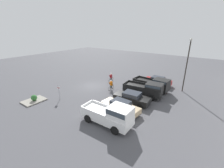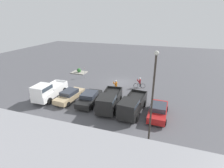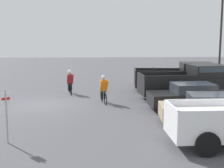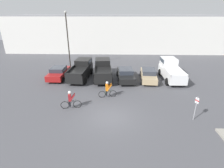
{
  "view_description": "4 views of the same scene",
  "coord_description": "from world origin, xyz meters",
  "px_view_note": "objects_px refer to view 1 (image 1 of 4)",
  "views": [
    {
      "loc": [
        17.48,
        16.52,
        9.18
      ],
      "look_at": [
        0.06,
        3.99,
        1.2
      ],
      "focal_mm": 24.0,
      "sensor_mm": 36.0,
      "label": 1
    },
    {
      "loc": [
        -7.38,
        25.97,
        10.31
      ],
      "look_at": [
        0.06,
        3.99,
        1.2
      ],
      "focal_mm": 28.0,
      "sensor_mm": 36.0,
      "label": 2
    },
    {
      "loc": [
        17.88,
        3.13,
        3.98
      ],
      "look_at": [
        0.06,
        3.99,
        1.2
      ],
      "focal_mm": 50.0,
      "sensor_mm": 36.0,
      "label": 3
    },
    {
      "loc": [
        0.53,
        -11.93,
        7.83
      ],
      "look_at": [
        0.06,
        3.99,
        1.2
      ],
      "focal_mm": 28.0,
      "sensor_mm": 36.0,
      "label": 4
    }
  ],
  "objects_px": {
    "pickup_truck_0": "(153,84)",
    "lamppost": "(187,62)",
    "shrub": "(34,98)",
    "sedan_2": "(120,106)",
    "sedan_1": "(132,97)",
    "cyclist_0": "(111,85)",
    "pickup_truck_2": "(111,115)",
    "cyclist_1": "(111,77)",
    "pickup_truck_1": "(146,89)",
    "fire_lane_sign": "(59,91)",
    "sedan_0": "(158,81)"
  },
  "relations": [
    {
      "from": "pickup_truck_0",
      "to": "pickup_truck_2",
      "type": "height_order",
      "value": "pickup_truck_2"
    },
    {
      "from": "cyclist_0",
      "to": "cyclist_1",
      "type": "xyz_separation_m",
      "value": [
        -3.05,
        -2.24,
        0.01
      ]
    },
    {
      "from": "sedan_1",
      "to": "shrub",
      "type": "relative_size",
      "value": 6.25
    },
    {
      "from": "sedan_1",
      "to": "pickup_truck_2",
      "type": "relative_size",
      "value": 0.88
    },
    {
      "from": "sedan_0",
      "to": "pickup_truck_1",
      "type": "bearing_deg",
      "value": 2.19
    },
    {
      "from": "pickup_truck_0",
      "to": "fire_lane_sign",
      "type": "xyz_separation_m",
      "value": [
        10.51,
        -9.24,
        0.14
      ]
    },
    {
      "from": "shrub",
      "to": "sedan_0",
      "type": "bearing_deg",
      "value": 144.73
    },
    {
      "from": "cyclist_0",
      "to": "shrub",
      "type": "relative_size",
      "value": 2.28
    },
    {
      "from": "sedan_1",
      "to": "sedan_2",
      "type": "xyz_separation_m",
      "value": [
        2.8,
        0.03,
        -0.03
      ]
    },
    {
      "from": "sedan_2",
      "to": "shrub",
      "type": "distance_m",
      "value": 11.66
    },
    {
      "from": "cyclist_0",
      "to": "cyclist_1",
      "type": "bearing_deg",
      "value": -143.69
    },
    {
      "from": "sedan_0",
      "to": "cyclist_0",
      "type": "relative_size",
      "value": 2.54
    },
    {
      "from": "cyclist_0",
      "to": "fire_lane_sign",
      "type": "bearing_deg",
      "value": -28.24
    },
    {
      "from": "sedan_1",
      "to": "pickup_truck_2",
      "type": "bearing_deg",
      "value": 7.09
    },
    {
      "from": "sedan_1",
      "to": "cyclist_1",
      "type": "bearing_deg",
      "value": -125.6
    },
    {
      "from": "shrub",
      "to": "pickup_truck_1",
      "type": "bearing_deg",
      "value": 131.89
    },
    {
      "from": "pickup_truck_1",
      "to": "pickup_truck_2",
      "type": "height_order",
      "value": "pickup_truck_2"
    },
    {
      "from": "pickup_truck_2",
      "to": "cyclist_1",
      "type": "relative_size",
      "value": 3.1
    },
    {
      "from": "sedan_1",
      "to": "cyclist_0",
      "type": "distance_m",
      "value": 5.18
    },
    {
      "from": "pickup_truck_1",
      "to": "sedan_1",
      "type": "bearing_deg",
      "value": -12.59
    },
    {
      "from": "pickup_truck_0",
      "to": "cyclist_1",
      "type": "distance_m",
      "value": 7.79
    },
    {
      "from": "sedan_2",
      "to": "lamppost",
      "type": "relative_size",
      "value": 0.61
    },
    {
      "from": "pickup_truck_0",
      "to": "lamppost",
      "type": "relative_size",
      "value": 0.72
    },
    {
      "from": "pickup_truck_0",
      "to": "cyclist_1",
      "type": "bearing_deg",
      "value": -86.05
    },
    {
      "from": "sedan_1",
      "to": "cyclist_1",
      "type": "relative_size",
      "value": 2.74
    },
    {
      "from": "cyclist_1",
      "to": "pickup_truck_2",
      "type": "bearing_deg",
      "value": 36.02
    },
    {
      "from": "cyclist_0",
      "to": "sedan_2",
      "type": "bearing_deg",
      "value": 45.2
    },
    {
      "from": "lamppost",
      "to": "shrub",
      "type": "bearing_deg",
      "value": -44.9
    },
    {
      "from": "cyclist_1",
      "to": "shrub",
      "type": "height_order",
      "value": "cyclist_1"
    },
    {
      "from": "sedan_1",
      "to": "shrub",
      "type": "xyz_separation_m",
      "value": [
        7.33,
        -10.71,
        -0.19
      ]
    },
    {
      "from": "pickup_truck_1",
      "to": "lamppost",
      "type": "bearing_deg",
      "value": 142.68
    },
    {
      "from": "pickup_truck_1",
      "to": "sedan_0",
      "type": "bearing_deg",
      "value": -177.81
    },
    {
      "from": "pickup_truck_0",
      "to": "lamppost",
      "type": "height_order",
      "value": "lamppost"
    },
    {
      "from": "sedan_0",
      "to": "pickup_truck_2",
      "type": "bearing_deg",
      "value": 1.12
    },
    {
      "from": "pickup_truck_1",
      "to": "sedan_2",
      "type": "relative_size",
      "value": 1.17
    },
    {
      "from": "lamppost",
      "to": "shrub",
      "type": "height_order",
      "value": "lamppost"
    },
    {
      "from": "cyclist_0",
      "to": "lamppost",
      "type": "height_order",
      "value": "lamppost"
    },
    {
      "from": "pickup_truck_1",
      "to": "fire_lane_sign",
      "type": "relative_size",
      "value": 2.78
    },
    {
      "from": "pickup_truck_2",
      "to": "lamppost",
      "type": "xyz_separation_m",
      "value": [
        -13.58,
        3.87,
        3.36
      ]
    },
    {
      "from": "cyclist_1",
      "to": "sedan_0",
      "type": "bearing_deg",
      "value": 114.35
    },
    {
      "from": "pickup_truck_2",
      "to": "pickup_truck_1",
      "type": "bearing_deg",
      "value": -179.58
    },
    {
      "from": "pickup_truck_0",
      "to": "cyclist_0",
      "type": "distance_m",
      "value": 6.59
    },
    {
      "from": "sedan_0",
      "to": "shrub",
      "type": "relative_size",
      "value": 5.79
    },
    {
      "from": "pickup_truck_2",
      "to": "shrub",
      "type": "height_order",
      "value": "pickup_truck_2"
    },
    {
      "from": "sedan_2",
      "to": "shrub",
      "type": "bearing_deg",
      "value": -67.12
    },
    {
      "from": "pickup_truck_0",
      "to": "sedan_2",
      "type": "height_order",
      "value": "pickup_truck_0"
    },
    {
      "from": "sedan_1",
      "to": "lamppost",
      "type": "xyz_separation_m",
      "value": [
        -7.99,
        4.56,
        3.84
      ]
    },
    {
      "from": "sedan_1",
      "to": "fire_lane_sign",
      "type": "relative_size",
      "value": 2.39
    },
    {
      "from": "pickup_truck_1",
      "to": "sedan_1",
      "type": "relative_size",
      "value": 1.16
    },
    {
      "from": "cyclist_0",
      "to": "cyclist_1",
      "type": "distance_m",
      "value": 3.79
    }
  ]
}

